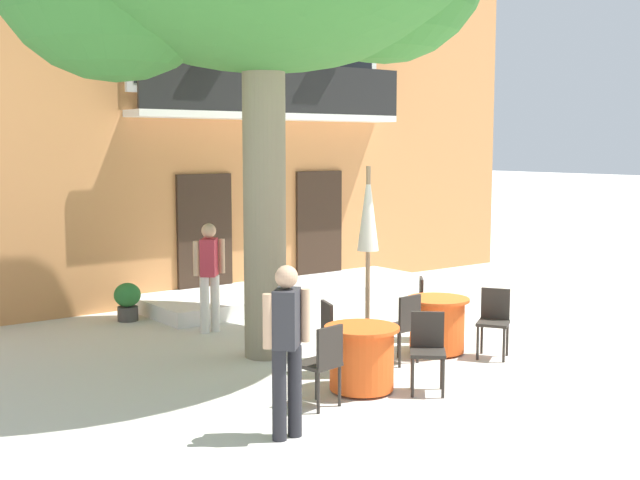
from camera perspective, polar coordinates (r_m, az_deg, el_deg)
name	(u,v)px	position (r m, az deg, el deg)	size (l,w,h in m)	color
ground_plane	(465,340)	(12.09, 10.17, -6.90)	(120.00, 120.00, 0.00)	beige
building_facade	(210,100)	(17.17, -7.73, 9.74)	(13.00, 5.09, 7.50)	#CC844C
entrance_step_platform	(292,293)	(14.92, -1.96, -3.71)	(5.64, 1.87, 0.25)	silver
cafe_table_near_tree	(362,358)	(9.42, 2.95, -8.26)	(0.86, 0.86, 0.76)	#EA561E
cafe_chair_near_tree_0	(335,332)	(10.04, 1.06, -6.49)	(0.51, 0.51, 0.91)	#2D2823
cafe_chair_near_tree_1	(323,360)	(8.78, 0.18, -8.43)	(0.46, 0.46, 0.91)	#2D2823
cafe_chair_near_tree_2	(428,346)	(9.45, 7.56, -7.40)	(0.57, 0.57, 0.91)	#2D2823
cafe_table_middle	(437,325)	(11.19, 8.23, -5.90)	(0.86, 0.86, 0.76)	#EA561E
cafe_chair_middle_0	(494,318)	(11.11, 12.12, -5.36)	(0.55, 0.55, 0.91)	#2D2823
cafe_chair_middle_1	(428,304)	(11.89, 7.61, -4.47)	(0.56, 0.56, 0.91)	#2D2823
cafe_chair_middle_2	(404,324)	(10.57, 5.89, -5.86)	(0.43, 0.43, 0.91)	#2D2823
cafe_umbrella	(368,234)	(10.58, 3.39, 0.42)	(0.44, 0.44, 2.55)	#997A56
ground_planter_left	(127,300)	(13.44, -13.37, -4.10)	(0.43, 0.43, 0.62)	#47423D
pedestrian_near_entrance	(287,341)	(7.81, -2.35, -7.12)	(0.53, 0.39, 1.69)	#232328
pedestrian_mid_plaza	(209,271)	(12.30, -7.78, -2.18)	(0.53, 0.40, 1.66)	silver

